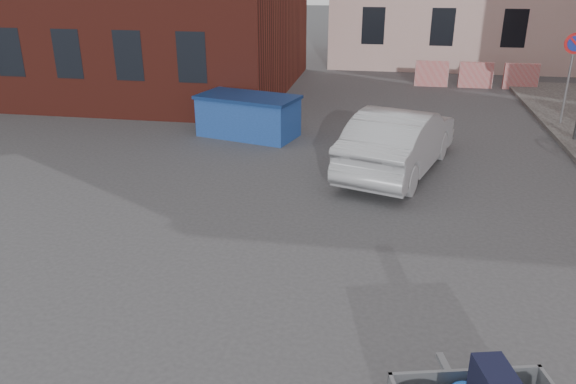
# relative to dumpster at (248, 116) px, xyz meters

# --- Properties ---
(ground) EXTENTS (120.00, 120.00, 0.00)m
(ground) POSITION_rel_dumpster_xyz_m (3.05, -6.96, -0.59)
(ground) COLOR #38383A
(ground) RESTS_ON ground
(no_parking_sign) EXTENTS (0.60, 0.09, 2.65)m
(no_parking_sign) POSITION_rel_dumpster_xyz_m (9.05, 2.53, 1.43)
(no_parking_sign) COLOR gray
(no_parking_sign) RESTS_ON sidewalk
(barriers) EXTENTS (4.70, 0.18, 1.00)m
(barriers) POSITION_rel_dumpster_xyz_m (7.25, 8.04, -0.09)
(barriers) COLOR red
(barriers) RESTS_ON ground
(dumpster) EXTENTS (3.05, 2.10, 1.17)m
(dumpster) POSITION_rel_dumpster_xyz_m (0.00, 0.00, 0.00)
(dumpster) COLOR #20479B
(dumpster) RESTS_ON ground
(silver_car) EXTENTS (2.92, 4.89, 1.52)m
(silver_car) POSITION_rel_dumpster_xyz_m (4.18, -2.22, 0.17)
(silver_car) COLOR #9D9FA4
(silver_car) RESTS_ON ground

